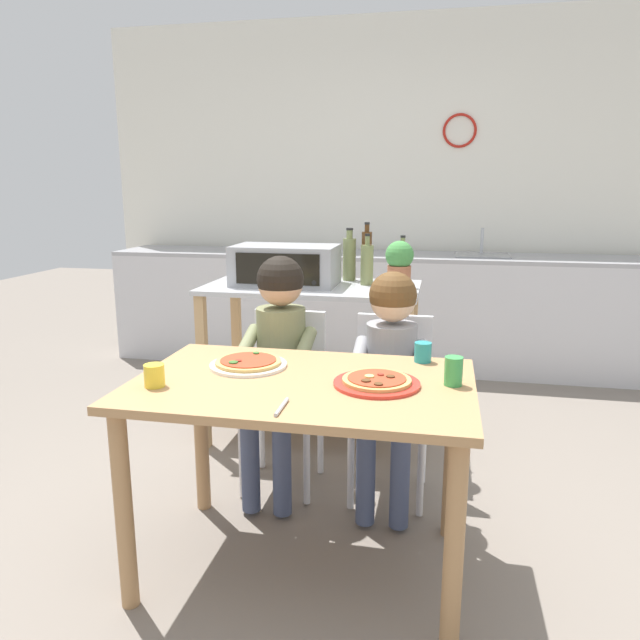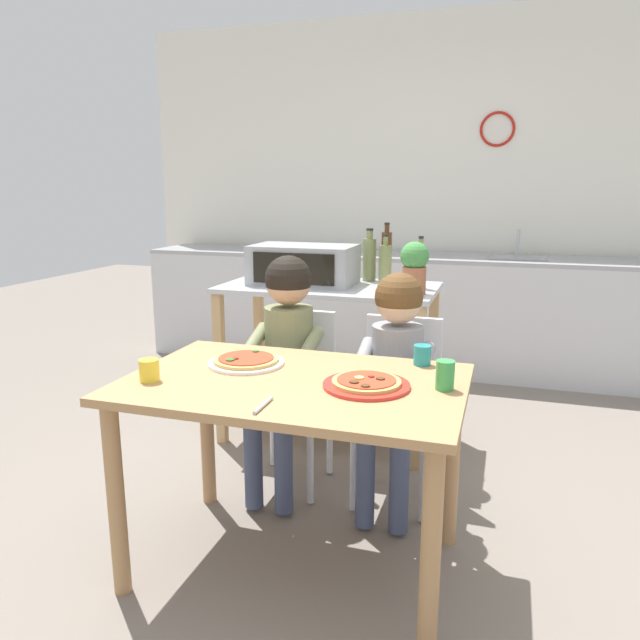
{
  "view_description": "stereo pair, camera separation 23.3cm",
  "coord_description": "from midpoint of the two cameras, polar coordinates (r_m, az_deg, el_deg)",
  "views": [
    {
      "loc": [
        0.46,
        -1.93,
        1.39
      ],
      "look_at": [
        0.0,
        0.3,
        0.88
      ],
      "focal_mm": 33.5,
      "sensor_mm": 36.0,
      "label": 1
    },
    {
      "loc": [
        0.69,
        -1.87,
        1.39
      ],
      "look_at": [
        0.0,
        0.3,
        0.88
      ],
      "focal_mm": 33.5,
      "sensor_mm": 36.0,
      "label": 2
    }
  ],
  "objects": [
    {
      "name": "bottle_squat_spirits",
      "position": [
        3.4,
        6.71,
        5.86
      ],
      "size": [
        0.07,
        0.07,
        0.3
      ],
      "color": "olive",
      "rests_on": "kitchen_island_cart"
    },
    {
      "name": "child_in_grey_shirt",
      "position": [
        2.55,
        9.77,
        -3.85
      ],
      "size": [
        0.32,
        0.42,
        1.02
      ],
      "color": "#424C6B",
      "rests_on": "ground"
    },
    {
      "name": "pizza_plate_white",
      "position": [
        2.27,
        -4.17,
        -3.98
      ],
      "size": [
        0.29,
        0.29,
        0.03
      ],
      "color": "white",
      "rests_on": "dining_table"
    },
    {
      "name": "potted_herb_plant",
      "position": [
        3.0,
        11.23,
        5.09
      ],
      "size": [
        0.14,
        0.14,
        0.26
      ],
      "color": "#9E5B3D",
      "rests_on": "kitchen_island_cart"
    },
    {
      "name": "drinking_cup_yellow",
      "position": [
        2.12,
        -13.01,
        -4.75
      ],
      "size": [
        0.07,
        0.07,
        0.08
      ],
      "primitive_type": "cylinder",
      "color": "yellow",
      "rests_on": "dining_table"
    },
    {
      "name": "drinking_cup_green",
      "position": [
        2.05,
        15.09,
        -5.16
      ],
      "size": [
        0.06,
        0.06,
        0.1
      ],
      "primitive_type": "cylinder",
      "color": "green",
      "rests_on": "dining_table"
    },
    {
      "name": "ground_plane",
      "position": [
        3.47,
        6.65,
        -11.13
      ],
      "size": [
        12.22,
        12.22,
        0.0
      ],
      "primitive_type": "plane",
      "color": "slate"
    },
    {
      "name": "bottle_tall_green_wine",
      "position": [
        3.36,
        8.35,
        6.05
      ],
      "size": [
        0.06,
        0.06,
        0.33
      ],
      "color": "#4C2D14",
      "rests_on": "kitchen_island_cart"
    },
    {
      "name": "dining_chair_right",
      "position": [
        2.72,
        9.96,
        -7.13
      ],
      "size": [
        0.36,
        0.36,
        0.81
      ],
      "color": "silver",
      "rests_on": "ground"
    },
    {
      "name": "kitchen_counter",
      "position": [
        4.74,
        10.24,
        0.86
      ],
      "size": [
        4.28,
        0.6,
        1.08
      ],
      "color": "silver",
      "rests_on": "ground"
    },
    {
      "name": "bottle_brown_beer",
      "position": [
        3.19,
        11.63,
        5.04
      ],
      "size": [
        0.05,
        0.05,
        0.27
      ],
      "color": "olive",
      "rests_on": "kitchen_island_cart"
    },
    {
      "name": "child_in_olive_shirt",
      "position": [
        2.65,
        -0.87,
        -2.28
      ],
      "size": [
        0.32,
        0.42,
        1.08
      ],
      "color": "#424C6B",
      "rests_on": "ground"
    },
    {
      "name": "dining_chair_left",
      "position": [
        2.82,
        -0.12,
        -6.2
      ],
      "size": [
        0.36,
        0.36,
        0.81
      ],
      "color": "silver",
      "rests_on": "ground"
    },
    {
      "name": "toaster_oven",
      "position": [
        3.25,
        0.47,
        5.29
      ],
      "size": [
        0.56,
        0.34,
        0.21
      ],
      "color": "#999BA0",
      "rests_on": "kitchen_island_cart"
    },
    {
      "name": "back_wall_tiled",
      "position": [
        5.05,
        11.27,
        11.94
      ],
      "size": [
        4.76,
        0.14,
        2.7
      ],
      "color": "white",
      "rests_on": "ground"
    },
    {
      "name": "dining_table",
      "position": [
        2.13,
        0.71,
        -8.68
      ],
      "size": [
        1.18,
        0.77,
        0.73
      ],
      "color": "#AD7F51",
      "rests_on": "ground"
    },
    {
      "name": "serving_spoon",
      "position": [
        1.84,
        -1.7,
        -8.21
      ],
      "size": [
        0.01,
        0.14,
        0.01
      ],
      "primitive_type": "cylinder",
      "rotation": [
        0.0,
        1.57,
        1.58
      ],
      "color": "#B7BABF",
      "rests_on": "dining_table"
    },
    {
      "name": "pizza_plate_red_rimmed",
      "position": [
        2.03,
        7.74,
        -6.12
      ],
      "size": [
        0.3,
        0.3,
        0.03
      ],
      "color": "red",
      "rests_on": "dining_table"
    },
    {
      "name": "bottle_dark_olive_oil",
      "position": [
        3.24,
        8.3,
        5.22
      ],
      "size": [
        0.07,
        0.07,
        0.28
      ],
      "color": "olive",
      "rests_on": "kitchen_island_cart"
    },
    {
      "name": "drinking_cup_teal",
      "position": [
        2.31,
        12.62,
        -3.33
      ],
      "size": [
        0.07,
        0.07,
        0.08
      ],
      "primitive_type": "cylinder",
      "color": "teal",
      "rests_on": "dining_table"
    },
    {
      "name": "kitchen_island_cart",
      "position": [
        3.29,
        2.9,
        -1.53
      ],
      "size": [
        1.15,
        0.62,
        0.87
      ],
      "color": "#B7BABF",
      "rests_on": "ground"
    }
  ]
}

